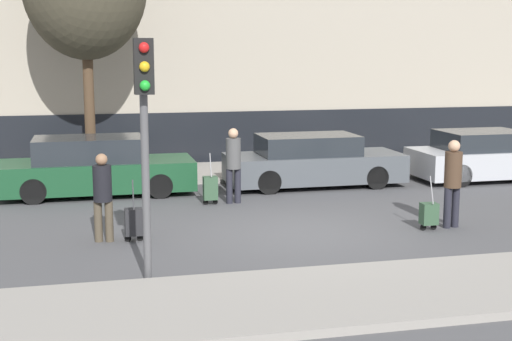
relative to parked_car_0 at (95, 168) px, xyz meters
name	(u,v)px	position (x,y,z in m)	size (l,w,h in m)	color
ground_plane	(300,233)	(3.80, -4.73, -0.67)	(80.00, 80.00, 0.00)	#4C4C4F
sidewalk_near	(376,293)	(3.80, -8.48, -0.61)	(28.00, 2.50, 0.12)	gray
sidewalk_far	(229,171)	(3.80, 2.27, -0.61)	(28.00, 3.00, 0.12)	gray
parked_car_0	(95,168)	(0.00, 0.00, 0.00)	(4.68, 1.76, 1.43)	#194728
parked_car_1	(312,162)	(5.53, -0.11, -0.03)	(4.57, 1.77, 1.35)	#4C5156
parked_car_2	(485,157)	(10.42, -0.28, -0.03)	(4.01, 1.91, 1.34)	#B7BABF
pedestrian_left	(103,192)	(0.10, -4.50, 0.26)	(0.35, 0.34, 1.64)	#4C4233
trolley_left	(134,222)	(0.63, -4.62, -0.30)	(0.34, 0.29, 1.16)	#262628
pedestrian_center	(233,161)	(3.10, -1.74, 0.33)	(0.35, 0.34, 1.74)	#23232D
trolley_center	(210,188)	(2.55, -1.78, -0.28)	(0.34, 0.29, 1.19)	#335138
pedestrian_right	(453,178)	(6.86, -5.00, 0.33)	(0.35, 0.34, 1.75)	#23232D
trolley_right	(429,214)	(6.32, -5.11, -0.34)	(0.34, 0.29, 1.08)	#335138
traffic_light	(144,111)	(0.69, -7.09, 1.95)	(0.28, 0.47, 3.66)	#515154
parked_bicycle	(89,161)	(-0.12, 2.44, -0.17)	(1.77, 0.06, 0.96)	black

